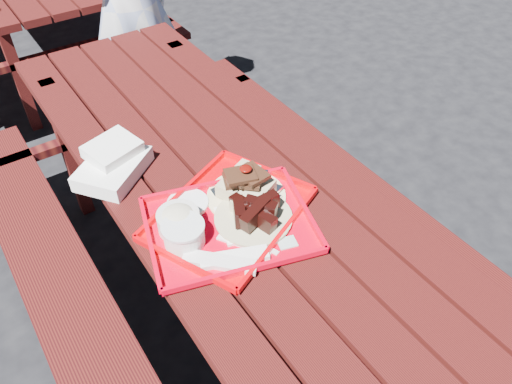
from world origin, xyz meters
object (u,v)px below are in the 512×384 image
at_px(person, 129,3).
at_px(near_tray, 223,207).
at_px(far_tray, 227,225).
at_px(picnic_table_near, 232,222).

bearing_deg(person, near_tray, 63.92).
xyz_separation_m(far_tray, person, (0.40, 1.60, 0.02)).
bearing_deg(picnic_table_near, far_tray, -123.86).
distance_m(picnic_table_near, near_tray, 0.27).
bearing_deg(picnic_table_near, person, 78.75).
bearing_deg(near_tray, person, 76.18).
xyz_separation_m(picnic_table_near, near_tray, (-0.10, -0.12, 0.22)).
xyz_separation_m(near_tray, far_tray, (-0.02, -0.06, -0.01)).
xyz_separation_m(near_tray, person, (0.38, 1.53, 0.01)).
bearing_deg(far_tray, person, 75.86).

